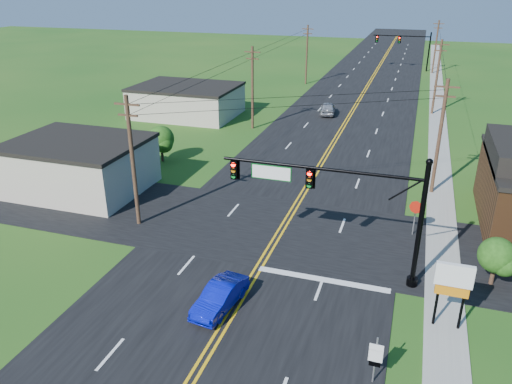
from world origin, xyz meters
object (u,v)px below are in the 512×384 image
(signal_mast_far, at_px, (404,44))
(route_sign, at_px, (375,357))
(blue_car, at_px, (220,297))
(signal_mast_main, at_px, (337,197))
(stop_sign, at_px, (416,211))

(signal_mast_far, distance_m, route_sign, 80.14)
(blue_car, bearing_deg, signal_mast_main, 54.74)
(signal_mast_far, relative_size, stop_sign, 4.44)
(blue_car, bearing_deg, signal_mast_far, 94.35)
(route_sign, bearing_deg, blue_car, 161.41)
(signal_mast_far, bearing_deg, route_sign, -87.81)
(signal_mast_far, height_order, stop_sign, signal_mast_far)
(signal_mast_far, distance_m, blue_car, 77.44)
(signal_mast_main, xyz_separation_m, route_sign, (3.16, -8.02, -3.39))
(route_sign, bearing_deg, stop_sign, 86.26)
(signal_mast_far, height_order, blue_car, signal_mast_far)
(signal_mast_main, height_order, stop_sign, signal_mast_main)
(blue_car, relative_size, stop_sign, 1.62)
(signal_mast_main, relative_size, blue_car, 2.82)
(signal_mast_main, height_order, signal_mast_far, same)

